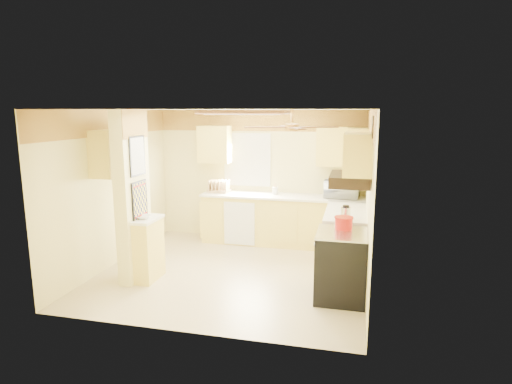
% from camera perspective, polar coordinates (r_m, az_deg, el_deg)
% --- Properties ---
extents(floor, '(4.00, 4.00, 0.00)m').
position_cam_1_polar(floor, '(6.81, -3.11, -10.61)').
color(floor, tan).
rests_on(floor, ground).
extents(ceiling, '(4.00, 4.00, 0.00)m').
position_cam_1_polar(ceiling, '(6.34, -3.34, 10.92)').
color(ceiling, white).
rests_on(ceiling, wall_back).
extents(wall_back, '(4.00, 0.00, 4.00)m').
position_cam_1_polar(wall_back, '(8.27, 0.52, 2.22)').
color(wall_back, '#EEE091').
rests_on(wall_back, floor).
extents(wall_front, '(4.00, 0.00, 4.00)m').
position_cam_1_polar(wall_front, '(4.72, -9.81, -4.54)').
color(wall_front, '#EEE091').
rests_on(wall_front, floor).
extents(wall_left, '(0.00, 3.80, 3.80)m').
position_cam_1_polar(wall_left, '(7.28, -18.49, 0.48)').
color(wall_left, '#EEE091').
rests_on(wall_left, floor).
extents(wall_right, '(0.00, 3.80, 3.80)m').
position_cam_1_polar(wall_right, '(6.20, 14.78, -1.04)').
color(wall_right, '#EEE091').
rests_on(wall_right, floor).
extents(wallpaper_border, '(4.00, 0.02, 0.40)m').
position_cam_1_polar(wallpaper_border, '(8.16, 0.50, 9.51)').
color(wallpaper_border, '#EFB946').
rests_on(wallpaper_border, wall_back).
extents(partition_column, '(0.20, 0.70, 2.50)m').
position_cam_1_polar(partition_column, '(6.49, -16.14, -0.60)').
color(partition_column, '#EEE091').
rests_on(partition_column, floor).
extents(partition_ledge, '(0.25, 0.55, 0.90)m').
position_cam_1_polar(partition_ledge, '(6.59, -14.09, -7.53)').
color(partition_ledge, '#EBCF59').
rests_on(partition_ledge, floor).
extents(ledge_top, '(0.28, 0.58, 0.04)m').
position_cam_1_polar(ledge_top, '(6.46, -14.28, -3.57)').
color(ledge_top, white).
rests_on(ledge_top, partition_ledge).
extents(lower_cabinets_back, '(3.00, 0.60, 0.90)m').
position_cam_1_polar(lower_cabinets_back, '(8.05, 3.52, -3.85)').
color(lower_cabinets_back, '#EBCF59').
rests_on(lower_cabinets_back, floor).
extents(lower_cabinets_right, '(0.60, 1.40, 0.90)m').
position_cam_1_polar(lower_cabinets_right, '(6.98, 11.89, -6.38)').
color(lower_cabinets_right, '#EBCF59').
rests_on(lower_cabinets_right, floor).
extents(countertop_back, '(3.04, 0.64, 0.04)m').
position_cam_1_polar(countertop_back, '(7.94, 3.54, -0.59)').
color(countertop_back, white).
rests_on(countertop_back, lower_cabinets_back).
extents(countertop_right, '(0.64, 1.44, 0.04)m').
position_cam_1_polar(countertop_right, '(6.86, 11.96, -2.62)').
color(countertop_right, white).
rests_on(countertop_right, lower_cabinets_right).
extents(dishwasher_panel, '(0.58, 0.02, 0.80)m').
position_cam_1_polar(dishwasher_panel, '(7.92, -2.24, -4.24)').
color(dishwasher_panel, white).
rests_on(dishwasher_panel, lower_cabinets_back).
extents(window, '(0.92, 0.02, 1.02)m').
position_cam_1_polar(window, '(8.28, -1.19, 4.32)').
color(window, white).
rests_on(window, wall_back).
extents(upper_cab_back_left, '(0.60, 0.35, 0.70)m').
position_cam_1_polar(upper_cab_back_left, '(8.27, -5.53, 6.35)').
color(upper_cab_back_left, '#EBCF59').
rests_on(upper_cab_back_left, wall_back).
extents(upper_cab_back_right, '(0.90, 0.35, 0.70)m').
position_cam_1_polar(upper_cab_back_right, '(7.83, 11.42, 5.94)').
color(upper_cab_back_right, '#EBCF59').
rests_on(upper_cab_back_right, wall_back).
extents(upper_cab_right, '(0.35, 1.00, 0.70)m').
position_cam_1_polar(upper_cab_right, '(7.36, 13.44, 5.56)').
color(upper_cab_right, '#EBCF59').
rests_on(upper_cab_right, wall_right).
extents(upper_cab_left_wall, '(0.35, 0.75, 0.70)m').
position_cam_1_polar(upper_cab_left_wall, '(6.90, -18.63, 4.96)').
color(upper_cab_left_wall, '#EBCF59').
rests_on(upper_cab_left_wall, wall_left).
extents(upper_cab_over_stove, '(0.35, 0.76, 0.52)m').
position_cam_1_polar(upper_cab_over_stove, '(5.55, 13.44, 4.98)').
color(upper_cab_over_stove, '#EBCF59').
rests_on(upper_cab_over_stove, wall_right).
extents(stove, '(0.68, 0.77, 0.92)m').
position_cam_1_polar(stove, '(5.89, 11.27, -9.53)').
color(stove, black).
rests_on(stove, floor).
extents(range_hood, '(0.50, 0.76, 0.14)m').
position_cam_1_polar(range_hood, '(5.60, 12.42, 1.65)').
color(range_hood, black).
rests_on(range_hood, upper_cab_over_stove).
extents(poster_menu, '(0.02, 0.42, 0.57)m').
position_cam_1_polar(poster_menu, '(6.35, -15.54, 4.67)').
color(poster_menu, black).
rests_on(poster_menu, partition_column).
extents(poster_nashville, '(0.02, 0.42, 0.57)m').
position_cam_1_polar(poster_nashville, '(6.44, -15.25, -1.09)').
color(poster_nashville, black).
rests_on(poster_nashville, partition_column).
extents(ceiling_light_panel, '(1.35, 0.95, 0.06)m').
position_cam_1_polar(ceiling_light_panel, '(6.80, -1.29, 10.55)').
color(ceiling_light_panel, brown).
rests_on(ceiling_light_panel, ceiling).
extents(ceiling_fan, '(1.15, 1.15, 0.26)m').
position_cam_1_polar(ceiling_fan, '(5.44, 4.78, 8.66)').
color(ceiling_fan, gold).
rests_on(ceiling_fan, ceiling).
extents(vent_grate, '(0.02, 0.40, 0.25)m').
position_cam_1_polar(vent_grate, '(5.18, 15.33, 8.37)').
color(vent_grate, black).
rests_on(vent_grate, wall_right).
extents(microwave, '(0.64, 0.48, 0.33)m').
position_cam_1_polar(microwave, '(7.82, 11.43, 0.42)').
color(microwave, white).
rests_on(microwave, countertop_back).
extents(bowl, '(0.25, 0.25, 0.05)m').
position_cam_1_polar(bowl, '(6.43, -14.76, -3.24)').
color(bowl, white).
rests_on(bowl, ledge_top).
extents(dutch_oven, '(0.25, 0.25, 0.17)m').
position_cam_1_polar(dutch_oven, '(5.88, 11.61, -4.05)').
color(dutch_oven, red).
rests_on(dutch_oven, stove).
extents(kettle, '(0.14, 0.14, 0.21)m').
position_cam_1_polar(kettle, '(6.26, 11.87, -2.78)').
color(kettle, silver).
rests_on(kettle, countertop_right).
extents(dish_rack, '(0.42, 0.33, 0.23)m').
position_cam_1_polar(dish_rack, '(8.26, -4.97, 0.57)').
color(dish_rack, tan).
rests_on(dish_rack, countertop_back).
extents(utensil_crock, '(0.11, 0.11, 0.21)m').
position_cam_1_polar(utensil_crock, '(8.02, 2.59, 0.20)').
color(utensil_crock, white).
rests_on(utensil_crock, countertop_back).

